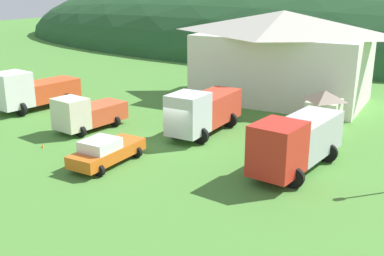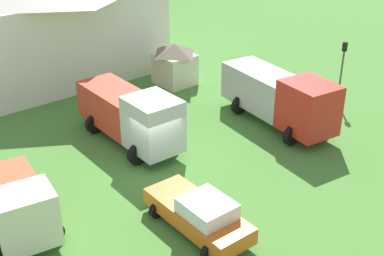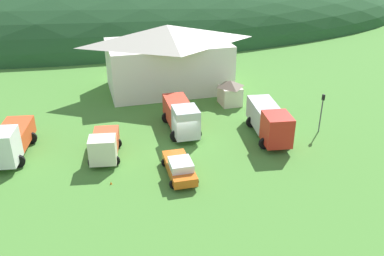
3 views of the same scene
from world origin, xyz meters
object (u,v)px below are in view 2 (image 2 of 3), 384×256
Objects in this scene: crane_truck_red at (281,96)px; light_truck_cream at (18,205)px; tow_truck_silver at (132,114)px; traffic_light_east at (342,66)px; play_shed_cream at (175,63)px; service_pickup_orange at (200,214)px; depot_building at (47,18)px.

light_truck_cream is at bearing -82.58° from crane_truck_red.
tow_truck_silver is at bearing 122.69° from light_truck_cream.
traffic_light_east is (20.61, -0.43, 1.14)m from light_truck_cream.
light_truck_cream is at bearing -149.64° from play_shed_cream.
play_shed_cream is 0.35× the size of crane_truck_red.
crane_truck_red is 2.05× the size of traffic_light_east.
light_truck_cream is 1.11× the size of service_pickup_orange.
traffic_light_east is at bearing 107.12° from service_pickup_orange.
light_truck_cream is 0.76× the size of tow_truck_silver.
crane_truck_red reaches higher than service_pickup_orange.
play_shed_cream is at bearing 128.71° from tow_truck_silver.
play_shed_cream is 0.51× the size of light_truck_cream.
play_shed_cream is at bearing 123.28° from traffic_light_east.
traffic_light_east is (5.93, -9.03, 0.94)m from play_shed_cream.
crane_truck_red is at bearing -86.07° from play_shed_cream.
depot_building is at bearing 171.34° from service_pickup_orange.
crane_truck_red is (0.61, -8.82, 0.30)m from play_shed_cream.
tow_truck_silver reaches higher than service_pickup_orange.
service_pickup_orange is (-2.16, -7.92, -0.88)m from tow_truck_silver.
traffic_light_east reaches higher than light_truck_cream.
crane_truck_red is at bearing 98.58° from light_truck_cream.
play_shed_cream is 8.85m from crane_truck_red.
crane_truck_red is (15.29, -0.22, 0.49)m from light_truck_cream.
service_pickup_orange is at bearing 59.22° from light_truck_cream.
crane_truck_red is at bearing 115.80° from service_pickup_orange.
light_truck_cream is 1.43× the size of traffic_light_east.
depot_building is 3.97× the size of traffic_light_east.
depot_building reaches higher than play_shed_cream.
traffic_light_east is at bearing -54.14° from depot_building.
play_shed_cream is at bearing -167.83° from crane_truck_red.
light_truck_cream reaches higher than service_pickup_orange.
depot_building is 12.50m from tow_truck_silver.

